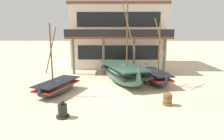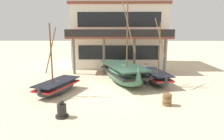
% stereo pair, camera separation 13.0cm
% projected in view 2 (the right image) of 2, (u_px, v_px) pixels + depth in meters
% --- Properties ---
extents(ground_plane, '(120.00, 120.00, 0.00)m').
position_uv_depth(ground_plane, '(112.00, 92.00, 14.29)').
color(ground_plane, beige).
extents(fishing_boat_near_left, '(2.14, 4.31, 5.23)m').
position_uv_depth(fishing_boat_near_left, '(156.00, 77.00, 16.41)').
color(fishing_boat_near_left, '#2D333D').
rests_on(fishing_boat_near_left, ground).
extents(fishing_boat_centre_large, '(4.02, 6.12, 7.38)m').
position_uv_depth(fishing_boat_centre_large, '(123.00, 73.00, 16.48)').
color(fishing_boat_centre_large, '#427056').
rests_on(fishing_boat_centre_large, ground).
extents(fishing_boat_far_right, '(2.64, 3.98, 4.74)m').
position_uv_depth(fishing_boat_far_right, '(57.00, 86.00, 13.96)').
color(fishing_boat_far_right, '#2D333D').
rests_on(fishing_boat_far_right, ground).
extents(fisherman_by_hull, '(0.41, 0.41, 1.68)m').
position_uv_depth(fisherman_by_hull, '(145.00, 74.00, 16.14)').
color(fisherman_by_hull, '#33333D').
rests_on(fisherman_by_hull, ground).
extents(capstan_winch, '(0.67, 0.67, 0.89)m').
position_uv_depth(capstan_winch, '(62.00, 111.00, 10.23)').
color(capstan_winch, black).
rests_on(capstan_winch, ground).
extents(wooden_barrel, '(0.56, 0.56, 0.70)m').
position_uv_depth(wooden_barrel, '(167.00, 100.00, 11.81)').
color(wooden_barrel, brown).
rests_on(wooden_barrel, ground).
extents(harbor_building_main, '(10.70, 9.41, 7.16)m').
position_uv_depth(harbor_building_main, '(119.00, 35.00, 24.59)').
color(harbor_building_main, silver).
rests_on(harbor_building_main, ground).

